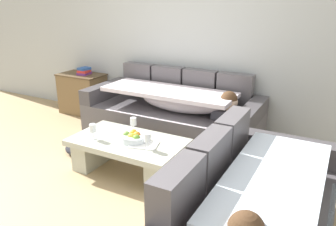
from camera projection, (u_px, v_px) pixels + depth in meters
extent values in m
plane|color=tan|center=(87.00, 195.00, 3.21)|extent=(14.00, 14.00, 0.00)
cube|color=#B7BDBD|center=(185.00, 31.00, 4.56)|extent=(9.00, 0.10, 2.70)
cube|color=#585458|center=(171.00, 123.00, 4.44)|extent=(2.30, 0.92, 0.42)
cube|color=#585458|center=(139.00, 79.00, 4.94)|extent=(0.46, 0.16, 0.46)
cube|color=#585458|center=(168.00, 83.00, 4.72)|extent=(0.46, 0.16, 0.46)
cube|color=#585458|center=(200.00, 87.00, 4.50)|extent=(0.46, 0.16, 0.46)
cube|color=#585458|center=(235.00, 91.00, 4.29)|extent=(0.46, 0.16, 0.46)
cube|color=#474346|center=(106.00, 91.00, 4.81)|extent=(0.18, 0.92, 0.20)
cube|color=#474346|center=(252.00, 114.00, 3.87)|extent=(0.18, 0.92, 0.20)
cube|color=#4C4C56|center=(229.00, 114.00, 3.99)|extent=(0.36, 0.28, 0.11)
sphere|color=beige|center=(229.00, 102.00, 3.91)|extent=(0.21, 0.21, 0.21)
sphere|color=#4C331E|center=(229.00, 99.00, 3.90)|extent=(0.20, 0.20, 0.20)
ellipsoid|color=silver|center=(181.00, 101.00, 4.21)|extent=(1.10, 0.44, 0.28)
cube|color=silver|center=(168.00, 92.00, 4.23)|extent=(1.70, 0.60, 0.05)
cube|color=silver|center=(154.00, 133.00, 4.07)|extent=(1.44, 0.04, 0.38)
cube|color=#585458|center=(178.00, 202.00, 1.98)|extent=(0.16, 0.48, 0.46)
cube|color=#585458|center=(210.00, 166.00, 2.40)|extent=(0.16, 0.48, 0.46)
cube|color=#585458|center=(232.00, 140.00, 2.83)|extent=(0.16, 0.48, 0.46)
cube|color=#474346|center=(284.00, 148.00, 2.99)|extent=(0.92, 0.18, 0.20)
ellipsoid|color=silver|center=(270.00, 190.00, 2.27)|extent=(0.44, 0.97, 0.28)
cube|color=silver|center=(274.00, 180.00, 2.20)|extent=(0.60, 1.41, 0.05)
cube|color=#B3B7A4|center=(128.00, 142.00, 3.52)|extent=(1.20, 0.68, 0.06)
cube|color=#B3B7A4|center=(95.00, 150.00, 3.78)|extent=(0.20, 0.54, 0.32)
cube|color=#B3B7A4|center=(166.00, 168.00, 3.37)|extent=(0.20, 0.54, 0.32)
cylinder|color=silver|center=(134.00, 138.00, 3.46)|extent=(0.28, 0.28, 0.07)
sphere|color=#63972C|center=(136.00, 138.00, 3.39)|extent=(0.08, 0.08, 0.08)
sphere|color=orange|center=(134.00, 133.00, 3.52)|extent=(0.08, 0.08, 0.08)
sphere|color=gold|center=(131.00, 137.00, 3.43)|extent=(0.08, 0.08, 0.08)
sphere|color=olive|center=(127.00, 135.00, 3.47)|extent=(0.08, 0.08, 0.08)
sphere|color=orange|center=(137.00, 135.00, 3.47)|extent=(0.08, 0.08, 0.08)
cylinder|color=silver|center=(93.00, 139.00, 3.53)|extent=(0.06, 0.06, 0.01)
cylinder|color=silver|center=(93.00, 135.00, 3.51)|extent=(0.01, 0.01, 0.07)
cylinder|color=silver|center=(93.00, 128.00, 3.49)|extent=(0.07, 0.07, 0.08)
cylinder|color=silver|center=(147.00, 149.00, 3.29)|extent=(0.06, 0.06, 0.01)
cylinder|color=silver|center=(147.00, 145.00, 3.28)|extent=(0.01, 0.01, 0.07)
cylinder|color=silver|center=(147.00, 137.00, 3.25)|extent=(0.07, 0.07, 0.08)
cylinder|color=silver|center=(134.00, 132.00, 3.71)|extent=(0.06, 0.06, 0.01)
cylinder|color=silver|center=(134.00, 128.00, 3.70)|extent=(0.01, 0.01, 0.07)
cylinder|color=silver|center=(133.00, 121.00, 3.67)|extent=(0.07, 0.07, 0.08)
cube|color=white|center=(144.00, 145.00, 3.38)|extent=(0.33, 0.28, 0.01)
cube|color=brown|center=(83.00, 94.00, 5.39)|extent=(0.70, 0.42, 0.62)
cube|color=brown|center=(81.00, 75.00, 5.29)|extent=(0.72, 0.44, 0.02)
cube|color=#72337F|center=(84.00, 73.00, 5.25)|extent=(0.18, 0.22, 0.04)
cube|color=red|center=(84.00, 71.00, 5.23)|extent=(0.17, 0.18, 0.04)
cube|color=#2D569E|center=(84.00, 69.00, 5.23)|extent=(0.16, 0.19, 0.04)
ellipsoid|color=#232328|center=(80.00, 149.00, 4.04)|extent=(0.45, 0.38, 0.12)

